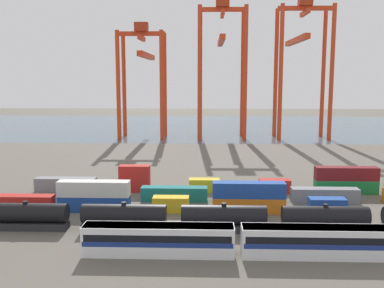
{
  "coord_description": "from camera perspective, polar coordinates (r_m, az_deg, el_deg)",
  "views": [
    {
      "loc": [
        -7.65,
        -72.9,
        22.4
      ],
      "look_at": [
        -11.25,
        30.7,
        6.83
      ],
      "focal_mm": 41.44,
      "sensor_mm": 36.0,
      "label": 1
    }
  ],
  "objects": [
    {
      "name": "ground_plane",
      "position": [
        115.36,
        5.76,
        -2.7
      ],
      "size": [
        420.0,
        420.0,
        0.0
      ],
      "primitive_type": "plane",
      "color": "#5B564C"
    },
    {
      "name": "harbour_water",
      "position": [
        206.15,
        4.11,
        2.28
      ],
      "size": [
        400.0,
        110.0,
        0.01
      ],
      "primitive_type": "cube",
      "color": "#475B6B",
      "rests_on": "ground_plane"
    },
    {
      "name": "passenger_train",
      "position": [
        57.52,
        5.91,
        -12.12
      ],
      "size": [
        39.39,
        3.14,
        3.9
      ],
      "color": "silver",
      "rests_on": "ground_plane"
    },
    {
      "name": "freight_tank_row",
      "position": [
        66.03,
        4.11,
        -9.48
      ],
      "size": [
        71.33,
        2.81,
        4.27
      ],
      "color": "#232326",
      "rests_on": "ground_plane"
    },
    {
      "name": "shipping_container_0",
      "position": [
        81.63,
        -21.44,
        -7.04
      ],
      "size": [
        12.1,
        2.44,
        2.6
      ],
      "primitive_type": "cube",
      "color": "#AD211C",
      "rests_on": "ground_plane"
    },
    {
      "name": "shipping_container_1",
      "position": [
        77.43,
        -12.47,
        -7.48
      ],
      "size": [
        12.1,
        2.44,
        2.6
      ],
      "primitive_type": "cube",
      "color": "#1C4299",
      "rests_on": "ground_plane"
    },
    {
      "name": "shipping_container_2",
      "position": [
        76.76,
        -12.53,
        -5.61
      ],
      "size": [
        12.1,
        2.44,
        2.6
      ],
      "primitive_type": "cube",
      "color": "silver",
      "rests_on": "shipping_container_1"
    },
    {
      "name": "shipping_container_3",
      "position": [
        75.28,
        -2.73,
        -7.74
      ],
      "size": [
        6.04,
        2.44,
        2.6
      ],
      "primitive_type": "cube",
      "color": "gold",
      "rests_on": "ground_plane"
    },
    {
      "name": "shipping_container_4",
      "position": [
        75.36,
        7.29,
        -7.79
      ],
      "size": [
        12.1,
        2.44,
        2.6
      ],
      "primitive_type": "cube",
      "color": "orange",
      "rests_on": "ground_plane"
    },
    {
      "name": "shipping_container_5",
      "position": [
        74.68,
        7.33,
        -5.87
      ],
      "size": [
        12.1,
        2.44,
        2.6
      ],
      "primitive_type": "cube",
      "color": "#1C4299",
      "rests_on": "shipping_container_4"
    },
    {
      "name": "shipping_container_6",
      "position": [
        77.66,
        17.0,
        -7.61
      ],
      "size": [
        6.04,
        2.44,
        2.6
      ],
      "primitive_type": "cube",
      "color": "#1C4299",
      "rests_on": "ground_plane"
    },
    {
      "name": "shipping_container_7",
      "position": [
        83.84,
        -11.7,
        -6.22
      ],
      "size": [
        6.04,
        2.44,
        2.6
      ],
      "primitive_type": "cube",
      "color": "#AD211C",
      "rests_on": "ground_plane"
    },
    {
      "name": "shipping_container_8",
      "position": [
        81.72,
        -2.29,
        -6.43
      ],
      "size": [
        12.1,
        2.44,
        2.6
      ],
      "primitive_type": "cube",
      "color": "#146066",
      "rests_on": "ground_plane"
    },
    {
      "name": "shipping_container_9",
      "position": [
        81.86,
        7.35,
        -6.47
      ],
      "size": [
        12.1,
        2.44,
        2.6
      ],
      "primitive_type": "cube",
      "color": "#146066",
      "rests_on": "ground_plane"
    },
    {
      "name": "shipping_container_10",
      "position": [
        84.25,
        16.71,
        -6.33
      ],
      "size": [
        12.1,
        2.44,
        2.6
      ],
      "primitive_type": "cube",
      "color": "slate",
      "rests_on": "ground_plane"
    },
    {
      "name": "shipping_container_14",
      "position": [
        92.42,
        -15.92,
        -4.99
      ],
      "size": [
        12.1,
        2.44,
        2.6
      ],
      "primitive_type": "cube",
      "color": "slate",
      "rests_on": "ground_plane"
    },
    {
      "name": "shipping_container_15",
      "position": [
        89.17,
        -7.38,
        -5.22
      ],
      "size": [
        6.04,
        2.44,
        2.6
      ],
      "primitive_type": "cube",
      "color": "#AD211C",
      "rests_on": "ground_plane"
    },
    {
      "name": "shipping_container_16",
      "position": [
        88.59,
        -7.41,
        -3.58
      ],
      "size": [
        6.04,
        2.44,
        2.6
      ],
      "primitive_type": "cube",
      "color": "#AD211C",
      "rests_on": "shipping_container_15"
    },
    {
      "name": "shipping_container_17",
      "position": [
        88.0,
        1.6,
        -5.33
      ],
      "size": [
        6.04,
        2.44,
        2.6
      ],
      "primitive_type": "cube",
      "color": "gold",
      "rests_on": "ground_plane"
    },
    {
      "name": "shipping_container_18",
      "position": [
        89.0,
        10.59,
        -5.32
      ],
      "size": [
        6.04,
        2.44,
        2.6
      ],
      "primitive_type": "cube",
      "color": "#AD211C",
      "rests_on": "ground_plane"
    },
    {
      "name": "shipping_container_19",
      "position": [
        92.1,
        19.18,
        -5.19
      ],
      "size": [
        12.1,
        2.44,
        2.6
      ],
      "primitive_type": "cube",
      "color": "#197538",
      "rests_on": "ground_plane"
    },
    {
      "name": "shipping_container_20",
      "position": [
        91.54,
        19.26,
        -3.6
      ],
      "size": [
        12.1,
        2.44,
        2.6
      ],
      "primitive_type": "cube",
      "color": "maroon",
      "rests_on": "shipping_container_19"
    },
    {
      "name": "gantry_crane_west",
      "position": [
        170.36,
        -6.3,
        9.74
      ],
      "size": [
        17.34,
        38.7,
        42.31
      ],
      "color": "red",
      "rests_on": "ground_plane"
    },
    {
      "name": "gantry_crane_central",
      "position": [
        168.51,
        3.86,
        11.35
      ],
      "size": [
        17.77,
        39.02,
        50.74
      ],
      "color": "red",
      "rests_on": "ground_plane"
    },
    {
      "name": "gantry_crane_east",
      "position": [
        172.21,
        13.93,
        11.15
      ],
      "size": [
        19.49,
        40.32,
        51.02
      ],
      "color": "red",
      "rests_on": "ground_plane"
    }
  ]
}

